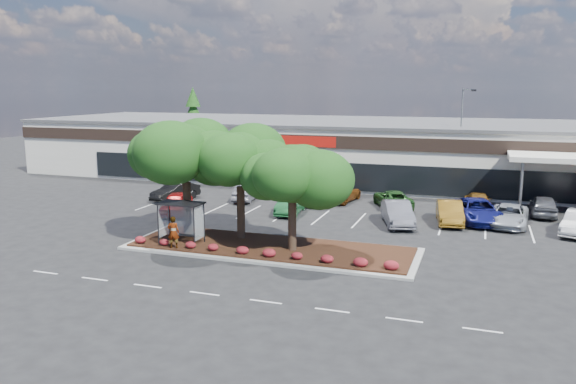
% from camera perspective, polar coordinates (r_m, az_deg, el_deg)
% --- Properties ---
extents(ground, '(160.00, 160.00, 0.00)m').
position_cam_1_polar(ground, '(30.50, -0.92, -8.28)').
color(ground, black).
rests_on(ground, ground).
extents(retail_store, '(80.40, 25.20, 6.25)m').
position_cam_1_polar(retail_store, '(62.17, 9.92, 4.24)').
color(retail_store, silver).
rests_on(retail_store, ground).
extents(landscape_island, '(18.00, 6.00, 0.26)m').
position_cam_1_polar(landscape_island, '(34.71, -1.77, -5.71)').
color(landscape_island, gray).
rests_on(landscape_island, ground).
extents(lane_markings, '(33.12, 20.06, 0.01)m').
position_cam_1_polar(lane_markings, '(40.09, 4.01, -3.67)').
color(lane_markings, silver).
rests_on(lane_markings, ground).
extents(shrub_row, '(17.00, 0.80, 0.50)m').
position_cam_1_polar(shrub_row, '(32.73, -3.09, -6.03)').
color(shrub_row, maroon).
rests_on(shrub_row, landscape_island).
extents(bus_shelter, '(2.75, 1.55, 2.59)m').
position_cam_1_polar(bus_shelter, '(35.55, -10.72, -1.87)').
color(bus_shelter, black).
rests_on(bus_shelter, landscape_island).
extents(island_tree_west, '(7.20, 7.20, 7.89)m').
position_cam_1_polar(island_tree_west, '(36.77, -10.30, 1.57)').
color(island_tree_west, '#123C0E').
rests_on(island_tree_west, landscape_island).
extents(island_tree_mid, '(6.60, 6.60, 7.32)m').
position_cam_1_polar(island_tree_mid, '(35.87, -4.85, 1.02)').
color(island_tree_mid, '#123C0E').
rests_on(island_tree_mid, landscape_island).
extents(island_tree_east, '(5.80, 5.80, 6.50)m').
position_cam_1_polar(island_tree_east, '(33.14, 0.44, -0.46)').
color(island_tree_east, '#123C0E').
rests_on(island_tree_east, landscape_island).
extents(conifer_north_west, '(4.40, 4.40, 10.00)m').
position_cam_1_polar(conifer_north_west, '(83.44, -9.57, 7.10)').
color(conifer_north_west, '#123C0E').
rests_on(conifer_north_west, ground).
extents(person_waiting, '(0.81, 0.64, 1.96)m').
position_cam_1_polar(person_waiting, '(34.71, -11.57, -4.01)').
color(person_waiting, '#594C47').
rests_on(person_waiting, landscape_island).
extents(light_pole, '(1.39, 0.84, 9.81)m').
position_cam_1_polar(light_pole, '(55.46, 17.16, 4.41)').
color(light_pole, gray).
rests_on(light_pole, ground).
extents(car_0, '(2.90, 5.03, 1.57)m').
position_cam_1_polar(car_0, '(50.66, -11.39, 0.06)').
color(car_0, black).
rests_on(car_0, ground).
extents(car_1, '(3.28, 5.19, 1.65)m').
position_cam_1_polar(car_1, '(45.24, -11.27, -1.14)').
color(car_1, '#9A0E0B').
rests_on(car_1, ground).
extents(car_3, '(2.11, 4.84, 1.55)m').
position_cam_1_polar(car_3, '(44.41, 0.27, -1.22)').
color(car_3, '#1B572B').
rests_on(car_3, ground).
extents(car_4, '(3.28, 5.51, 1.72)m').
position_cam_1_polar(car_4, '(41.53, 11.06, -2.13)').
color(car_4, slate).
rests_on(car_4, ground).
extents(car_5, '(2.39, 5.16, 1.64)m').
position_cam_1_polar(car_5, '(42.89, 16.10, -2.00)').
color(car_5, brown).
rests_on(car_5, ground).
extents(car_6, '(4.22, 6.58, 1.69)m').
position_cam_1_polar(car_6, '(43.95, 18.71, -1.82)').
color(car_6, navy).
rests_on(car_6, ground).
extents(car_7, '(3.02, 5.64, 1.51)m').
position_cam_1_polar(car_7, '(43.53, 21.52, -2.24)').
color(car_7, '#A5A9B0').
rests_on(car_7, ground).
extents(car_10, '(2.05, 4.46, 1.42)m').
position_cam_1_polar(car_10, '(49.60, -4.26, -0.07)').
color(car_10, '#5A5961').
rests_on(car_10, ground).
extents(car_11, '(2.46, 5.17, 1.43)m').
position_cam_1_polar(car_11, '(48.10, 3.35, -0.39)').
color(car_11, white).
rests_on(car_11, ground).
extents(car_12, '(3.06, 5.32, 1.40)m').
position_cam_1_polar(car_12, '(49.46, 5.41, -0.13)').
color(car_12, brown).
rests_on(car_12, ground).
extents(car_13, '(4.30, 5.72, 1.44)m').
position_cam_1_polar(car_13, '(47.53, 10.59, -0.68)').
color(car_13, '#214D1C').
rests_on(car_13, ground).
extents(car_14, '(2.38, 4.81, 1.34)m').
position_cam_1_polar(car_14, '(48.89, 18.71, -0.81)').
color(car_14, brown).
rests_on(car_14, ground).
extents(car_15, '(2.06, 4.84, 1.63)m').
position_cam_1_polar(car_15, '(47.94, 24.55, -1.26)').
color(car_15, '#56575D').
rests_on(car_15, ground).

